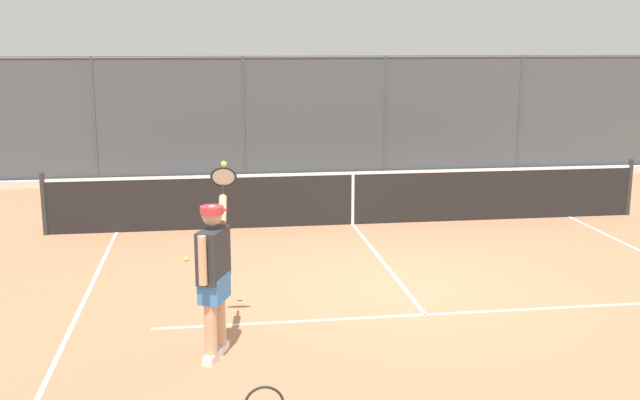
# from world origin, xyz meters

# --- Properties ---
(ground_plane) EXTENTS (60.00, 60.00, 0.00)m
(ground_plane) POSITION_xyz_m (0.00, 0.00, 0.00)
(ground_plane) COLOR #B27551
(court_line_markings) EXTENTS (8.34, 8.61, 0.01)m
(court_line_markings) POSITION_xyz_m (0.00, 1.42, 0.00)
(court_line_markings) COLOR white
(court_line_markings) RESTS_ON ground
(fence_backdrop) EXTENTS (19.96, 1.37, 2.91)m
(fence_backdrop) POSITION_xyz_m (0.00, -9.09, 1.31)
(fence_backdrop) COLOR #474C51
(fence_backdrop) RESTS_ON ground
(tennis_net) EXTENTS (10.71, 0.09, 1.07)m
(tennis_net) POSITION_xyz_m (0.00, -3.67, 0.49)
(tennis_net) COLOR #2D2D2D
(tennis_net) RESTS_ON ground
(tennis_player) EXTENTS (0.47, 1.36, 1.90)m
(tennis_player) POSITION_xyz_m (2.50, 1.93, 0.94)
(tennis_player) COLOR silver
(tennis_player) RESTS_ON ground
(tennis_ball_by_sideline) EXTENTS (0.07, 0.07, 0.07)m
(tennis_ball_by_sideline) POSITION_xyz_m (2.91, -1.70, 0.03)
(tennis_ball_by_sideline) COLOR #CCDB33
(tennis_ball_by_sideline) RESTS_ON ground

